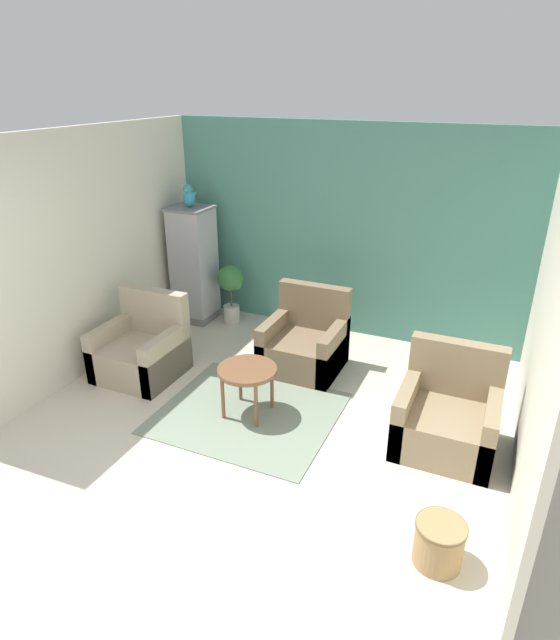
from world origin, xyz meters
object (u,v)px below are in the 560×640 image
armchair_left (142,351)px  coffee_table (247,374)px  armchair_right (447,418)px  wicker_basket (439,542)px  parrot (189,196)px  birdcage (194,265)px  potted_plant (230,285)px  armchair_middle (305,345)px

armchair_left → coffee_table: bearing=-9.4°
armchair_right → wicker_basket: bearing=-83.6°
armchair_left → armchair_right: same height
wicker_basket → coffee_table: bearing=151.8°
armchair_right → parrot: (-3.49, 1.48, 1.38)m
armchair_left → wicker_basket: armchair_left is taller
armchair_right → birdcage: (-3.49, 1.47, 0.49)m
armchair_left → armchair_right: bearing=0.8°
coffee_table → birdcage: birdcage is taller
armchair_left → potted_plant: bearing=81.9°
wicker_basket → parrot: bearing=142.4°
armchair_right → birdcage: 3.82m
birdcage → parrot: (-0.00, 0.00, 0.89)m
armchair_right → armchair_middle: size_ratio=1.00×
coffee_table → birdcage: (-1.68, 1.75, 0.32)m
armchair_left → parrot: parrot is taller
parrot → coffee_table: bearing=-46.3°
birdcage → wicker_basket: birdcage is taller
armchair_right → wicker_basket: armchair_right is taller
coffee_table → birdcage: 2.45m
coffee_table → armchair_middle: size_ratio=0.63×
parrot → armchair_right: bearing=-22.9°
parrot → potted_plant: size_ratio=0.36×
armchair_right → potted_plant: (-3.00, 1.55, 0.25)m
coffee_table → armchair_middle: (0.15, 1.09, -0.17)m
parrot → wicker_basket: bearing=-37.6°
armchair_middle → parrot: parrot is taller
coffee_table → armchair_middle: bearing=82.0°
coffee_table → armchair_left: (-1.41, 0.23, -0.17)m
coffee_table → potted_plant: (-1.19, 1.82, 0.09)m
armchair_right → birdcage: bearing=157.1°
armchair_middle → parrot: size_ratio=3.10×
armchair_right → armchair_left: bearing=-179.2°
armchair_right → parrot: bearing=157.1°
birdcage → armchair_middle: bearing=-19.8°
coffee_table → armchair_left: armchair_left is taller
coffee_table → birdcage: bearing=133.8°
coffee_table → armchair_middle: 1.12m
armchair_middle → coffee_table: bearing=-98.0°
armchair_middle → potted_plant: (-1.34, 0.73, 0.25)m
birdcage → armchair_right: bearing=-22.9°
potted_plant → armchair_middle: bearing=-28.7°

